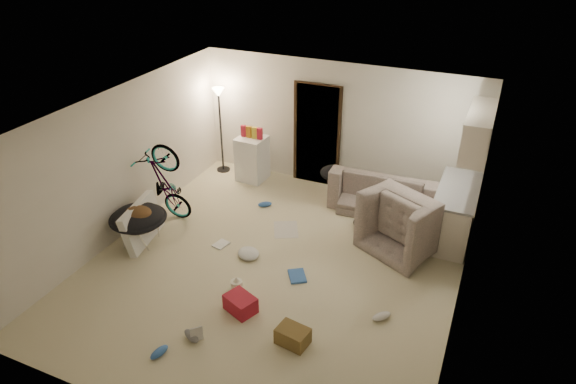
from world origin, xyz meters
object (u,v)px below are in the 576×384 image
at_px(armchair, 412,225).
at_px(bicycle, 168,199).
at_px(drink_case_b, 241,304).
at_px(floor_lamp, 220,112).
at_px(sofa, 383,195).
at_px(kitchen_counter, 454,214).
at_px(saucer_chair, 139,223).
at_px(mini_fridge, 252,158).
at_px(drink_case_a, 293,336).
at_px(juicer, 237,285).
at_px(tv_box, 142,223).

distance_m(armchair, bicycle, 4.24).
xyz_separation_m(armchair, drink_case_b, (-1.82, -2.56, -0.26)).
relative_size(floor_lamp, drink_case_b, 4.33).
xyz_separation_m(floor_lamp, sofa, (3.52, -0.20, -1.03)).
relative_size(kitchen_counter, bicycle, 0.95).
bearing_deg(floor_lamp, bicycle, -87.29).
xyz_separation_m(armchair, saucer_chair, (-4.13, -1.75, 0.01)).
relative_size(bicycle, mini_fridge, 1.72).
relative_size(bicycle, drink_case_b, 3.76).
bearing_deg(kitchen_counter, drink_case_a, -114.31).
bearing_deg(bicycle, juicer, -122.93).
bearing_deg(juicer, kitchen_counter, 45.63).
distance_m(sofa, saucer_chair, 4.37).
height_order(kitchen_counter, drink_case_b, kitchen_counter).
relative_size(drink_case_a, drink_case_b, 0.97).
distance_m(mini_fridge, saucer_chair, 2.90).
xyz_separation_m(armchair, drink_case_a, (-0.92, -2.83, -0.26)).
relative_size(kitchen_counter, mini_fridge, 1.64).
distance_m(floor_lamp, drink_case_b, 4.60).
xyz_separation_m(kitchen_counter, armchair, (-0.60, -0.52, -0.06)).
relative_size(sofa, juicer, 7.72).
bearing_deg(drink_case_a, juicer, 160.82).
xyz_separation_m(saucer_chair, juicer, (2.06, -0.46, -0.29)).
bearing_deg(kitchen_counter, tv_box, -155.06).
distance_m(floor_lamp, kitchen_counter, 4.95).
bearing_deg(kitchen_counter, armchair, -138.79).
relative_size(floor_lamp, saucer_chair, 1.94).
relative_size(floor_lamp, drink_case_a, 4.48).
xyz_separation_m(drink_case_b, juicer, (-0.25, 0.35, -0.02)).
relative_size(kitchen_counter, drink_case_a, 3.71).
height_order(sofa, tv_box, tv_box).
bearing_deg(tv_box, armchair, 11.61).
distance_m(kitchen_counter, bicycle, 4.95).
xyz_separation_m(floor_lamp, drink_case_b, (2.41, -3.73, -1.19)).
bearing_deg(tv_box, kitchen_counter, 14.47).
height_order(bicycle, juicer, bicycle).
relative_size(floor_lamp, tv_box, 1.73).
xyz_separation_m(armchair, bicycle, (-4.13, -0.94, 0.03)).
bearing_deg(kitchen_counter, bicycle, -162.83).
bearing_deg(drink_case_a, bicycle, 158.58).
distance_m(sofa, juicer, 3.46).
relative_size(sofa, armchair, 1.64).
height_order(mini_fridge, juicer, mini_fridge).
height_order(floor_lamp, juicer, floor_lamp).
distance_m(sofa, mini_fridge, 2.76).
relative_size(armchair, juicer, 4.70).
bearing_deg(drink_case_b, juicer, 148.22).
height_order(tv_box, juicer, tv_box).
height_order(kitchen_counter, drink_case_a, kitchen_counter).
bearing_deg(drink_case_a, saucer_chair, 170.44).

